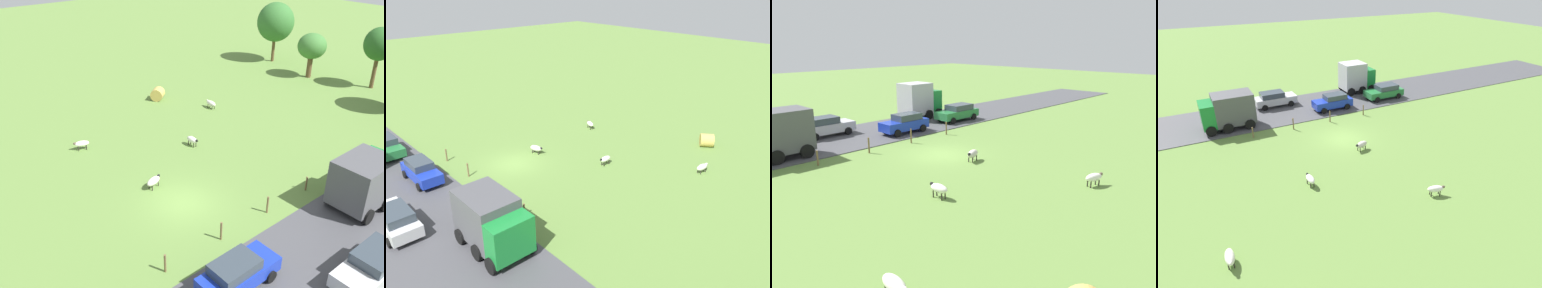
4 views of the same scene
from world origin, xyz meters
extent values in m
plane|color=olive|center=(0.00, 0.00, 0.00)|extent=(160.00, 160.00, 0.00)
cube|color=#47474C|center=(9.14, 0.00, 0.03)|extent=(8.00, 80.00, 0.06)
ellipsoid|color=white|center=(-5.63, 5.40, 0.55)|extent=(1.13, 0.49, 0.46)
ellipsoid|color=black|center=(-5.09, 5.41, 0.65)|extent=(0.26, 0.19, 0.20)
cylinder|color=#2D2823|center=(-5.32, 5.53, 0.19)|extent=(0.07, 0.07, 0.37)
cylinder|color=#2D2823|center=(-5.32, 5.28, 0.19)|extent=(0.07, 0.07, 0.37)
cylinder|color=#2D2823|center=(-5.94, 5.52, 0.19)|extent=(0.07, 0.07, 0.37)
cylinder|color=#2D2823|center=(-5.93, 5.26, 0.19)|extent=(0.07, 0.07, 0.37)
ellipsoid|color=white|center=(-10.64, -1.66, 0.53)|extent=(0.79, 1.21, 0.46)
ellipsoid|color=brown|center=(-10.81, -2.17, 0.63)|extent=(0.25, 0.30, 0.20)
cylinder|color=#2D2823|center=(-10.62, -1.99, 0.18)|extent=(0.07, 0.07, 0.36)
cylinder|color=#2D2823|center=(-10.86, -1.91, 0.18)|extent=(0.07, 0.07, 0.36)
cylinder|color=#2D2823|center=(-10.42, -1.41, 0.18)|extent=(0.07, 0.07, 0.36)
cylinder|color=#2D2823|center=(-10.66, -1.33, 0.18)|extent=(0.07, 0.07, 0.36)
ellipsoid|color=beige|center=(-2.66, -0.44, 0.52)|extent=(0.85, 1.30, 0.52)
ellipsoid|color=black|center=(-2.83, 0.11, 0.63)|extent=(0.25, 0.30, 0.20)
cylinder|color=#2D2823|center=(-2.90, -0.17, 0.16)|extent=(0.07, 0.07, 0.32)
cylinder|color=#2D2823|center=(-2.63, -0.08, 0.16)|extent=(0.07, 0.07, 0.32)
cylinder|color=#2D2823|center=(-2.70, -0.79, 0.16)|extent=(0.07, 0.07, 0.32)
cylinder|color=#2D2823|center=(-2.43, -0.71, 0.16)|extent=(0.07, 0.07, 0.32)
ellipsoid|color=silver|center=(-10.40, 11.73, 0.50)|extent=(1.22, 0.58, 0.49)
ellipsoid|color=silver|center=(-10.96, 11.77, 0.61)|extent=(0.27, 0.20, 0.20)
cylinder|color=#2D2823|center=(-10.74, 11.62, 0.16)|extent=(0.07, 0.07, 0.31)
cylinder|color=#2D2823|center=(-10.72, 11.89, 0.16)|extent=(0.07, 0.07, 0.31)
cylinder|color=#2D2823|center=(-10.08, 11.57, 0.16)|extent=(0.07, 0.07, 0.31)
cylinder|color=#2D2823|center=(-10.06, 11.84, 0.16)|extent=(0.07, 0.07, 0.31)
cylinder|color=tan|center=(-15.50, 9.08, 0.61)|extent=(1.71, 1.70, 1.23)
cylinder|color=brown|center=(4.03, -4.40, 0.56)|extent=(0.12, 0.12, 1.12)
cylinder|color=brown|center=(4.03, -0.53, 0.58)|extent=(0.12, 0.12, 1.17)
cylinder|color=brown|center=(4.03, 3.34, 0.58)|extent=(0.12, 0.12, 1.15)
cylinder|color=brown|center=(4.03, 7.21, 0.50)|extent=(0.12, 0.12, 1.00)
cube|color=#197F33|center=(7.23, 10.54, 1.69)|extent=(2.59, 1.20, 2.30)
cube|color=#4C4C51|center=(7.23, 8.11, 1.96)|extent=(2.59, 3.66, 2.85)
cylinder|color=black|center=(5.93, 10.54, 0.54)|extent=(0.30, 0.96, 0.96)
cylinder|color=black|center=(8.53, 10.54, 0.54)|extent=(0.30, 0.96, 0.96)
cylinder|color=black|center=(5.93, 9.02, 0.54)|extent=(0.30, 0.96, 0.96)
cylinder|color=black|center=(8.53, 9.02, 0.54)|extent=(0.30, 0.96, 0.96)
cylinder|color=black|center=(5.93, 7.01, 0.54)|extent=(0.30, 0.96, 0.96)
cylinder|color=black|center=(8.53, 7.01, 0.54)|extent=(0.30, 0.96, 0.96)
cube|color=#1933B2|center=(7.05, -2.21, 0.77)|extent=(1.71, 4.28, 0.78)
cube|color=#333D47|center=(7.05, -2.53, 1.44)|extent=(1.50, 2.35, 0.56)
cylinder|color=black|center=(6.20, -0.82, 0.38)|extent=(0.22, 0.64, 0.64)
cylinder|color=black|center=(7.90, -0.82, 0.38)|extent=(0.22, 0.64, 0.64)
cylinder|color=black|center=(6.20, -3.60, 0.38)|extent=(0.22, 0.64, 0.64)
cylinder|color=black|center=(7.90, -3.60, 0.38)|extent=(0.22, 0.64, 0.64)
cube|color=#B7B7BC|center=(10.91, 3.05, 0.76)|extent=(1.87, 4.56, 0.76)
cube|color=#333D47|center=(10.91, 3.39, 1.42)|extent=(1.65, 2.51, 0.56)
cylinder|color=black|center=(9.97, 1.57, 0.38)|extent=(0.22, 0.64, 0.64)
cylinder|color=black|center=(11.85, 4.53, 0.38)|extent=(0.22, 0.64, 0.64)
cylinder|color=black|center=(9.97, 4.53, 0.38)|extent=(0.22, 0.64, 0.64)
cube|color=#237238|center=(7.44, -9.15, 0.75)|extent=(1.92, 4.53, 0.73)
cylinder|color=black|center=(6.48, -7.68, 0.38)|extent=(0.22, 0.64, 0.64)
cylinder|color=black|center=(6.48, -10.63, 0.38)|extent=(0.22, 0.64, 0.64)
camera|label=1|loc=(16.96, -13.37, 15.60)|focal=38.86mm
camera|label=2|loc=(16.39, 26.08, 14.92)|focal=36.79mm
camera|label=3|loc=(-19.09, 17.70, 7.87)|focal=35.54mm
camera|label=4|loc=(-24.30, 12.00, 13.53)|focal=31.01mm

